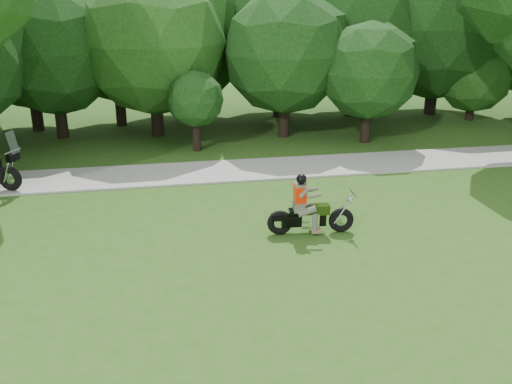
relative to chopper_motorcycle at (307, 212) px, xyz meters
name	(u,v)px	position (x,y,z in m)	size (l,w,h in m)	color
ground	(350,294)	(0.10, -2.93, -0.56)	(100.00, 100.00, 0.00)	#2F5518
walkway	(269,169)	(0.10, 5.07, -0.53)	(60.00, 2.20, 0.06)	#9E9E99
tree_line	(198,36)	(-1.52, 11.82, 3.10)	(40.71, 11.92, 7.81)	black
chopper_motorcycle	(307,212)	(0.00, 0.00, 0.00)	(2.12, 0.59, 1.52)	black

